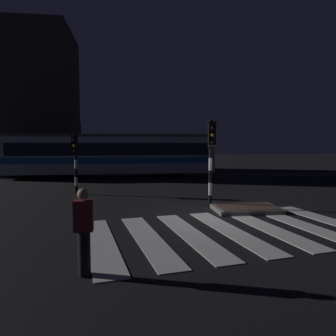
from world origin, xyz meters
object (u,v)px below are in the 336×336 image
at_px(pedestrian_waiting_at_kerb, 84,231).
at_px(traffic_light_corner_far_left, 75,155).
at_px(tram, 112,154).
at_px(traffic_light_median_centre, 211,150).

bearing_deg(pedestrian_waiting_at_kerb, traffic_light_corner_far_left, 100.31).
relative_size(traffic_light_corner_far_left, pedestrian_waiting_at_kerb, 1.78).
height_order(tram, pedestrian_waiting_at_kerb, tram).
distance_m(traffic_light_median_centre, tram, 12.63).
xyz_separation_m(traffic_light_median_centre, traffic_light_corner_far_left, (-5.87, 3.94, -0.29)).
bearing_deg(tram, traffic_light_corner_far_left, -99.97).
distance_m(traffic_light_median_centre, traffic_light_corner_far_left, 7.07).
height_order(traffic_light_corner_far_left, pedestrian_waiting_at_kerb, traffic_light_corner_far_left).
height_order(traffic_light_corner_far_left, tram, tram).
xyz_separation_m(traffic_light_median_centre, pedestrian_waiting_at_kerb, (-4.09, -5.85, -1.42)).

